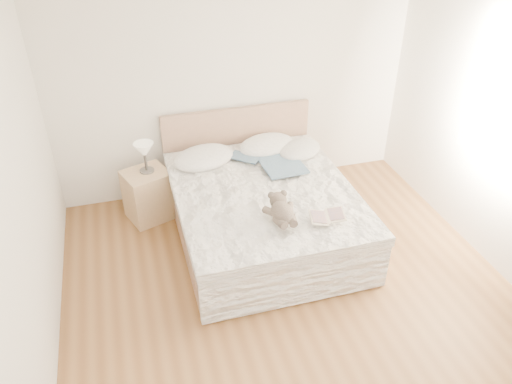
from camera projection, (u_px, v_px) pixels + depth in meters
floor at (301, 314)px, 4.31m from camera, size 4.00×4.50×0.00m
wall_back at (234, 76)px, 5.38m from camera, size 4.00×0.02×2.70m
wall_left at (11, 228)px, 3.11m from camera, size 0.02×4.50×2.70m
bed at (262, 209)px, 5.10m from camera, size 1.72×2.14×1.00m
nightstand at (148, 195)px, 5.37m from camera, size 0.56×0.53×0.56m
table_lamp at (144, 151)px, 5.11m from camera, size 0.27×0.27×0.33m
pillow_left at (204, 158)px, 5.32m from camera, size 0.79×0.65×0.20m
pillow_middle at (267, 145)px, 5.56m from camera, size 0.75×0.62×0.20m
pillow_right at (300, 150)px, 5.47m from camera, size 0.65×0.60×0.16m
blouse at (280, 162)px, 5.27m from camera, size 0.70×0.74×0.03m
photo_book at (193, 161)px, 5.28m from camera, size 0.31×0.21×0.02m
childrens_book at (327, 217)px, 4.44m from camera, size 0.38×0.29×0.02m
teddy_bear at (282, 219)px, 4.38m from camera, size 0.27×0.37×0.19m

